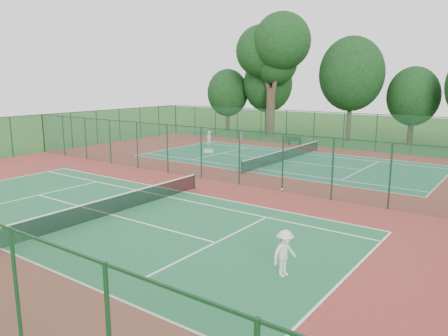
{
  "coord_description": "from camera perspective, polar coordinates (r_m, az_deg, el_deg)",
  "views": [
    {
      "loc": [
        16.55,
        -22.51,
        6.58
      ],
      "look_at": [
        2.25,
        -2.65,
        1.6
      ],
      "focal_mm": 35.0,
      "sensor_mm": 36.0,
      "label": 1
    }
  ],
  "objects": [
    {
      "name": "court_far",
      "position": [
        36.19,
        7.91,
        0.95
      ],
      "size": [
        23.77,
        10.97,
        0.01
      ],
      "primitive_type": "cube",
      "color": "#226C4A",
      "rests_on": "red_pad"
    },
    {
      "name": "stray_ball_b",
      "position": [
        26.47,
        4.59,
        -2.83
      ],
      "size": [
        0.07,
        0.07,
        0.07
      ],
      "primitive_type": "sphere",
      "color": "#AEC72E",
      "rests_on": "red_pad"
    },
    {
      "name": "stray_ball_a",
      "position": [
        28.22,
        -1.03,
        -1.89
      ],
      "size": [
        0.06,
        0.06,
        0.06
      ],
      "primitive_type": "sphere",
      "color": "gold",
      "rests_on": "red_pad"
    },
    {
      "name": "kit_bag",
      "position": [
        39.81,
        -2.03,
        2.24
      ],
      "size": [
        0.9,
        0.63,
        0.32
      ],
      "primitive_type": "cube",
      "rotation": [
        0.0,
        0.0,
        0.41
      ],
      "color": "silver",
      "rests_on": "red_pad"
    },
    {
      "name": "court_near",
      "position": [
        22.35,
        -14.43,
        -5.95
      ],
      "size": [
        23.77,
        10.97,
        0.01
      ],
      "primitive_type": "cube",
      "color": "#20663D",
      "rests_on": "red_pad"
    },
    {
      "name": "player_near",
      "position": [
        15.13,
        7.92,
        -10.95
      ],
      "size": [
        0.84,
        1.16,
        1.62
      ],
      "primitive_type": "imported",
      "rotation": [
        0.0,
        0.0,
        1.32
      ],
      "color": "silver",
      "rests_on": "court_near"
    },
    {
      "name": "tennis_net_near",
      "position": [
        22.2,
        -14.49,
        -4.65
      ],
      "size": [
        0.1,
        12.9,
        0.97
      ],
      "color": "#15391B",
      "rests_on": "ground"
    },
    {
      "name": "fence_divider",
      "position": [
        28.35,
        -0.56,
        1.72
      ],
      "size": [
        40.0,
        0.09,
        3.5
      ],
      "color": "#17452E",
      "rests_on": "ground"
    },
    {
      "name": "big_tree",
      "position": [
        51.34,
        6.46,
        15.07
      ],
      "size": [
        9.04,
        6.62,
        13.88
      ],
      "color": "#3B2B20",
      "rests_on": "ground"
    },
    {
      "name": "trash_bin",
      "position": [
        48.26,
        2.18,
        4.23
      ],
      "size": [
        0.6,
        0.6,
        0.93
      ],
      "primitive_type": "cylinder",
      "rotation": [
        0.0,
        0.0,
        -0.18
      ],
      "color": "slate",
      "rests_on": "red_pad"
    },
    {
      "name": "bench",
      "position": [
        44.6,
        9.16,
        3.53
      ],
      "size": [
        1.57,
        0.59,
        0.95
      ],
      "rotation": [
        0.0,
        0.0,
        0.09
      ],
      "color": "black",
      "rests_on": "red_pad"
    },
    {
      "name": "player_far",
      "position": [
        42.05,
        -1.99,
        3.7
      ],
      "size": [
        0.48,
        0.67,
        1.71
      ],
      "primitive_type": "imported",
      "rotation": [
        0.0,
        0.0,
        -1.69
      ],
      "color": "silver",
      "rests_on": "court_far"
    },
    {
      "name": "fence_west",
      "position": [
        43.19,
        -22.54,
        4.23
      ],
      "size": [
        0.09,
        36.0,
        3.5
      ],
      "rotation": [
        0.0,
        0.0,
        1.57
      ],
      "color": "#1B5135",
      "rests_on": "ground"
    },
    {
      "name": "red_pad",
      "position": [
        28.7,
        -0.56,
        -1.74
      ],
      "size": [
        40.0,
        36.0,
        0.01
      ],
      "primitive_type": "cube",
      "color": "maroon",
      "rests_on": "ground"
    },
    {
      "name": "tennis_net_far",
      "position": [
        36.1,
        7.93,
        1.77
      ],
      "size": [
        0.1,
        12.9,
        0.97
      ],
      "color": "#153A22",
      "rests_on": "ground"
    },
    {
      "name": "ground",
      "position": [
        28.7,
        -0.56,
        -1.75
      ],
      "size": [
        120.0,
        120.0,
        0.0
      ],
      "primitive_type": "plane",
      "color": "#2B591C",
      "rests_on": "ground"
    },
    {
      "name": "fence_north",
      "position": [
        44.02,
        13.5,
        4.91
      ],
      "size": [
        40.0,
        0.09,
        3.5
      ],
      "color": "#1C5530",
      "rests_on": "ground"
    },
    {
      "name": "stray_ball_c",
      "position": [
        27.85,
        -0.46,
        -2.07
      ],
      "size": [
        0.07,
        0.07,
        0.07
      ],
      "primitive_type": "sphere",
      "color": "#B6D030",
      "rests_on": "red_pad"
    },
    {
      "name": "evergreen_row",
      "position": [
        49.87,
        16.69,
        3.44
      ],
      "size": [
        39.0,
        5.0,
        12.0
      ],
      "primitive_type": null,
      "color": "black",
      "rests_on": "ground"
    }
  ]
}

